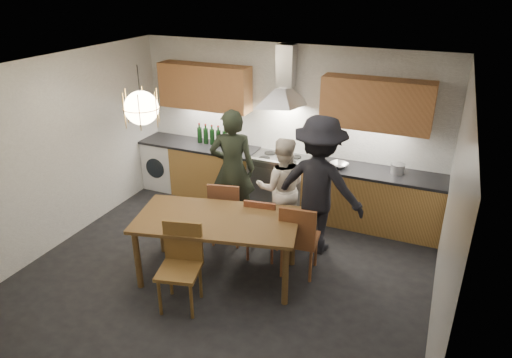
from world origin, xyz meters
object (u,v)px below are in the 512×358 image
at_px(wine_bottles, 212,135).
at_px(stock_pot, 398,169).
at_px(mixing_bowl, 339,165).
at_px(person_left, 233,169).
at_px(chair_back_left, 226,209).
at_px(dining_table, 217,225).
at_px(person_right, 318,186).
at_px(chair_front, 181,259).
at_px(person_mid, 282,188).

bearing_deg(wine_bottles, stock_pot, -0.73).
relative_size(mixing_bowl, wine_bottles, 0.48).
relative_size(person_left, stock_pot, 9.41).
bearing_deg(chair_back_left, dining_table, 96.66).
bearing_deg(dining_table, person_right, 36.57).
xyz_separation_m(chair_front, person_left, (-0.25, 1.88, 0.34)).
bearing_deg(person_mid, mixing_bowl, -155.04).
relative_size(person_left, person_mid, 1.21).
distance_m(person_left, person_mid, 0.79).
relative_size(dining_table, person_right, 1.11).
height_order(chair_back_left, wine_bottles, wine_bottles).
relative_size(mixing_bowl, stock_pot, 1.39).
distance_m(dining_table, person_right, 1.48).
distance_m(chair_front, person_right, 2.07).
xyz_separation_m(chair_front, stock_pot, (1.99, 2.71, 0.39)).
bearing_deg(person_mid, chair_front, 51.27).
height_order(mixing_bowl, stock_pot, stock_pot).
xyz_separation_m(chair_front, person_right, (1.09, 1.72, 0.38)).
height_order(person_mid, mixing_bowl, person_mid).
xyz_separation_m(dining_table, wine_bottles, (-1.20, 2.14, 0.34)).
relative_size(dining_table, chair_back_left, 2.21).
height_order(chair_front, person_mid, person_mid).
distance_m(dining_table, chair_front, 0.65).
bearing_deg(chair_front, person_left, 83.92).
bearing_deg(person_left, chair_front, 77.64).
bearing_deg(wine_bottles, person_right, -25.52).
distance_m(chair_front, wine_bottles, 2.98).
height_order(person_left, stock_pot, person_left).
bearing_deg(person_mid, person_right, 140.81).
distance_m(dining_table, mixing_bowl, 2.24).
height_order(person_mid, wine_bottles, person_mid).
relative_size(dining_table, stock_pot, 11.03).
bearing_deg(chair_front, mixing_bowl, 52.29).
height_order(dining_table, person_mid, person_mid).
xyz_separation_m(dining_table, stock_pot, (1.84, 2.10, 0.23)).
relative_size(dining_table, person_left, 1.17).
bearing_deg(mixing_bowl, person_mid, -131.65).
xyz_separation_m(chair_back_left, person_mid, (0.61, 0.56, 0.20)).
bearing_deg(chair_front, wine_bottles, 97.20).
distance_m(person_mid, mixing_bowl, 0.98).
bearing_deg(stock_pot, chair_back_left, -146.36).
distance_m(person_mid, wine_bottles, 1.82).
bearing_deg(dining_table, chair_back_left, 95.91).
bearing_deg(chair_front, stock_pot, 39.90).
xyz_separation_m(person_right, wine_bottles, (-2.15, 1.02, 0.11)).
bearing_deg(stock_pot, person_mid, -150.82).
bearing_deg(person_right, chair_back_left, 21.80).
xyz_separation_m(chair_front, person_mid, (0.52, 1.88, 0.18)).
bearing_deg(mixing_bowl, dining_table, -116.81).
xyz_separation_m(person_left, person_mid, (0.77, 0.01, -0.16)).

